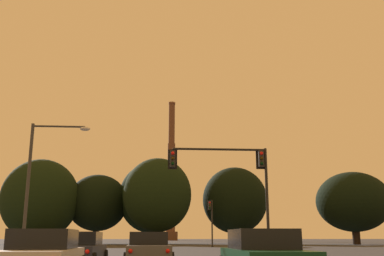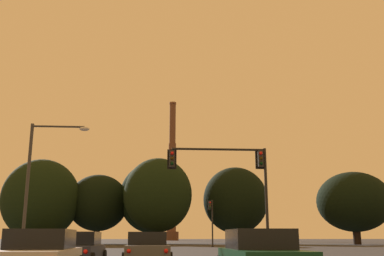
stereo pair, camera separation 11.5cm
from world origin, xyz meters
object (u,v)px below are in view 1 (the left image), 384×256
sedan_center_lane_front (148,250)px  sedan_left_lane_front (79,250)px  traffic_light_overhead_right (234,172)px  smokestack (171,184)px  traffic_light_far_right (211,216)px  street_lamp (39,172)px

sedan_center_lane_front → sedan_left_lane_front: bearing=-170.9°
traffic_light_overhead_right → smokestack: (-0.02, 142.01, 15.57)m
traffic_light_far_right → traffic_light_overhead_right: bearing=-93.7°
traffic_light_far_right → smokestack: smokestack is taller
traffic_light_overhead_right → traffic_light_far_right: bearing=86.3°
sedan_left_lane_front → traffic_light_overhead_right: 11.95m
street_lamp → smokestack: bearing=85.2°
traffic_light_overhead_right → street_lamp: 11.98m
traffic_light_overhead_right → traffic_light_far_right: size_ratio=1.16×
sedan_left_lane_front → smokestack: size_ratio=0.09×
traffic_light_overhead_right → street_lamp: street_lamp is taller
sedan_left_lane_front → traffic_light_far_right: 38.44m
sedan_left_lane_front → smokestack: (7.98, 149.69, 20.04)m
sedan_left_lane_front → traffic_light_overhead_right: (8.00, 7.68, 4.46)m
smokestack → street_lamp: bearing=-94.8°
traffic_light_far_right → street_lamp: street_lamp is taller
sedan_left_lane_front → traffic_light_overhead_right: size_ratio=0.71×
sedan_center_lane_front → traffic_light_overhead_right: (5.10, 7.10, 4.46)m
sedan_center_lane_front → smokestack: smokestack is taller
traffic_light_far_right → street_lamp: size_ratio=0.71×
street_lamp → smokestack: 143.10m
traffic_light_far_right → sedan_center_lane_front: bearing=-100.9°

